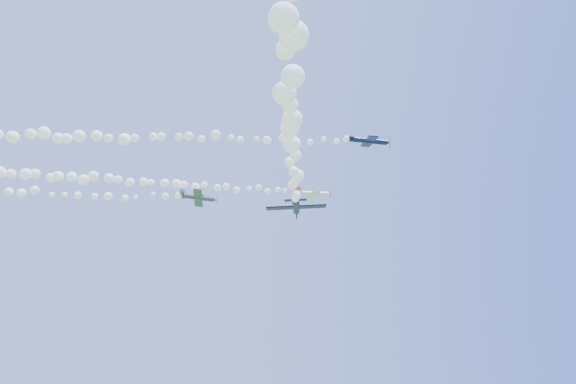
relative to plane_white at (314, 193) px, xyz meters
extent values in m
cylinder|color=white|center=(-0.25, -0.01, -0.02)|extent=(6.85, 1.25, 1.25)
cone|color=white|center=(3.41, 0.16, 0.15)|extent=(0.87, 0.94, 0.94)
cone|color=#B72A15|center=(3.92, 0.18, 0.17)|extent=(0.37, 0.33, 0.33)
cube|color=black|center=(3.78, 0.17, 0.17)|extent=(0.16, 0.17, 2.15)
cube|color=white|center=(0.04, 0.00, -0.14)|extent=(2.08, 8.43, 0.24)
cube|color=white|center=(-3.29, -0.15, -0.10)|extent=(1.10, 2.98, 0.14)
cube|color=#B72A15|center=(-3.41, -0.16, 0.52)|extent=(1.14, 0.16, 1.40)
sphere|color=black|center=(0.69, 0.03, 0.46)|extent=(0.89, 0.85, 0.85)
cylinder|color=#0D123C|center=(2.14, -28.28, 0.05)|extent=(6.15, 2.89, 1.38)
cone|color=#0D123C|center=(5.44, -28.73, -0.23)|extent=(1.02, 1.03, 0.89)
cone|color=white|center=(5.89, -28.80, -0.26)|extent=(0.41, 0.38, 0.32)
cube|color=black|center=(5.77, -28.78, -0.25)|extent=(0.18, 0.56, 1.94)
cube|color=#0D123C|center=(2.38, -28.28, -0.09)|extent=(2.68, 7.60, 1.81)
cube|color=#0D123C|center=(-0.60, -27.91, 0.34)|extent=(1.27, 2.72, 0.69)
cube|color=white|center=(-0.65, -28.02, 0.90)|extent=(1.04, 0.49, 1.30)
sphere|color=black|center=(3.02, -28.48, 0.36)|extent=(0.88, 0.97, 0.93)
cylinder|color=#384051|center=(-24.71, -15.75, -7.33)|extent=(5.79, 1.19, 1.37)
cone|color=#384051|center=(-21.64, -15.96, -7.63)|extent=(0.79, 0.81, 0.83)
cone|color=navy|center=(-21.22, -15.99, -7.68)|extent=(0.33, 0.29, 0.30)
cube|color=black|center=(-21.33, -15.98, -7.67)|extent=(0.25, 0.36, 1.80)
cube|color=#384051|center=(-24.49, -15.78, -7.46)|extent=(1.80, 7.07, 1.21)
cube|color=#384051|center=(-27.25, -15.58, -7.02)|extent=(0.94, 2.51, 0.49)
cube|color=navy|center=(-27.27, -15.51, -6.50)|extent=(1.02, 0.29, 1.23)
sphere|color=black|center=(-23.87, -15.76, -7.05)|extent=(0.79, 0.81, 0.83)
cylinder|color=black|center=(-10.79, -32.88, -13.12)|extent=(2.19, 6.95, 1.35)
cone|color=black|center=(-9.99, -29.26, -12.90)|extent=(1.05, 1.00, 0.96)
cone|color=#BCC116|center=(-9.88, -28.76, -12.88)|extent=(0.38, 0.41, 0.34)
cube|color=black|center=(-9.91, -28.90, -12.88)|extent=(0.27, 0.19, 2.17)
cube|color=black|center=(-10.73, -32.59, -13.24)|extent=(8.62, 3.53, 0.57)
cube|color=black|center=(-11.47, -35.89, -13.24)|extent=(3.11, 1.60, 0.26)
cube|color=#BCC116|center=(-11.52, -36.00, -12.61)|extent=(0.40, 1.14, 1.43)
sphere|color=black|center=(-10.60, -31.95, -12.63)|extent=(1.02, 1.02, 0.90)
camera|label=1|loc=(-23.93, -96.24, -32.53)|focal=30.00mm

